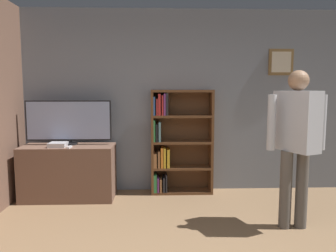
{
  "coord_description": "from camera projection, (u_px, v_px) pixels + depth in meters",
  "views": [
    {
      "loc": [
        -0.31,
        -1.94,
        1.53
      ],
      "look_at": [
        -0.17,
        1.99,
        1.09
      ],
      "focal_mm": 35.0,
      "sensor_mm": 36.0,
      "label": 1
    }
  ],
  "objects": [
    {
      "name": "person",
      "position": [
        296.0,
        135.0,
        3.54
      ],
      "size": [
        0.64,
        0.54,
        1.73
      ],
      "rotation": [
        0.0,
        0.0,
        -1.17
      ],
      "color": "#56514C",
      "rests_on": "ground_plane"
    },
    {
      "name": "television",
      "position": [
        69.0,
        122.0,
        4.59
      ],
      "size": [
        1.19,
        0.22,
        0.62
      ],
      "color": "black",
      "rests_on": "tv_ledge"
    },
    {
      "name": "tv_ledge",
      "position": [
        69.0,
        172.0,
        4.58
      ],
      "size": [
        1.26,
        0.54,
        0.75
      ],
      "color": "brown",
      "rests_on": "ground_plane"
    },
    {
      "name": "remote_loose",
      "position": [
        69.0,
        147.0,
        4.36
      ],
      "size": [
        0.04,
        0.14,
        0.02
      ],
      "color": "white",
      "rests_on": "tv_ledge"
    },
    {
      "name": "game_console",
      "position": [
        58.0,
        145.0,
        4.44
      ],
      "size": [
        0.23,
        0.22,
        0.06
      ],
      "color": "silver",
      "rests_on": "tv_ledge"
    },
    {
      "name": "bookshelf",
      "position": [
        176.0,
        142.0,
        4.81
      ],
      "size": [
        0.9,
        0.28,
        1.52
      ],
      "color": "brown",
      "rests_on": "ground_plane"
    },
    {
      "name": "wall_back",
      "position": [
        177.0,
        101.0,
        4.92
      ],
      "size": [
        6.53,
        0.09,
        2.7
      ],
      "color": "gray",
      "rests_on": "ground_plane"
    }
  ]
}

